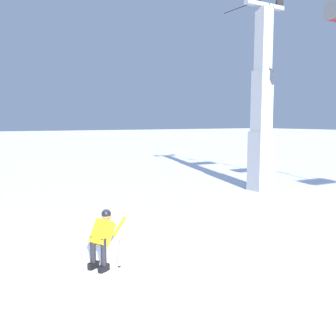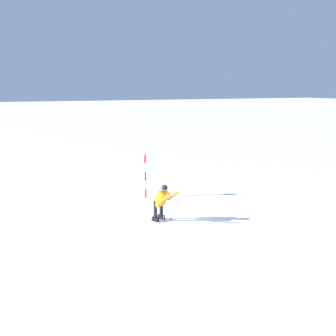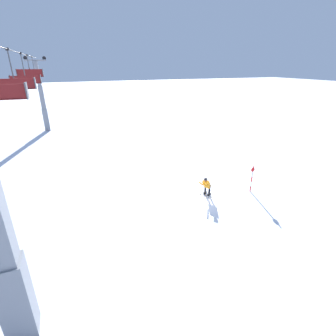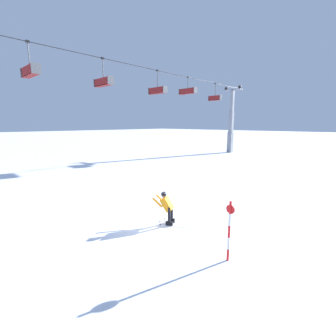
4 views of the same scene
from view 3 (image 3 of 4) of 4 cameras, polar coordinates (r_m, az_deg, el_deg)
name	(u,v)px [view 3 (image 3 of 4)]	position (r m, az deg, el deg)	size (l,w,h in m)	color
ground_plane	(203,197)	(17.56, 7.81, -6.48)	(260.00, 260.00, 0.00)	white
skier_carving_main	(206,185)	(17.41, 8.68, -3.89)	(1.23, 1.78, 1.51)	white
lift_tower_far	(43,101)	(37.94, -26.45, 13.41)	(0.65, 2.54, 9.33)	gray
haul_cable	(20,53)	(22.58, -30.51, 21.50)	(0.05, 0.05, 36.29)	black
chairlift_seat_second	(15,84)	(17.14, -31.35, 15.96)	(0.61, 2.13, 2.14)	black
chairlift_seat_middle	(26,79)	(23.01, -29.48, 17.03)	(0.61, 2.14, 2.21)	black
chairlift_seat_fourth	(30,73)	(27.61, -28.72, 18.37)	(0.61, 2.19, 1.83)	black
chairlift_seat_farthest	(35,74)	(33.18, -27.85, 18.30)	(0.61, 1.76, 2.15)	black
trail_marker_pole	(252,178)	(18.63, 18.41, -2.16)	(0.07, 0.28, 1.92)	red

